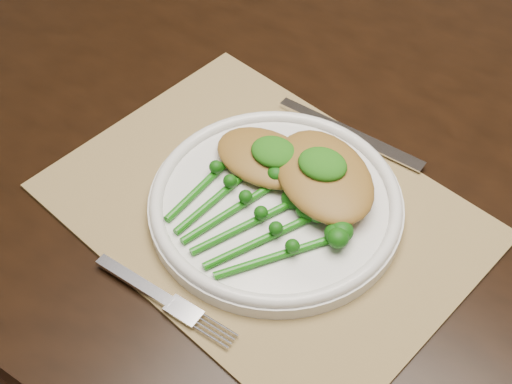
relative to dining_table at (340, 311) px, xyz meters
The scene contains 10 objects.
dining_table is the anchor object (origin of this frame).
placemat 0.41m from the dining_table, 112.12° to the right, with size 0.46×0.34×0.00m, color olive.
dinner_plate 0.42m from the dining_table, 108.67° to the right, with size 0.28×0.28×0.03m.
knife 0.38m from the dining_table, 169.87° to the left, with size 0.20×0.03×0.01m.
fork 0.49m from the dining_table, 103.57° to the right, with size 0.17×0.03×0.01m.
chicken_fillet_left 0.43m from the dining_table, 130.14° to the right, with size 0.12×0.08×0.02m, color olive.
chicken_fillet_right 0.43m from the dining_table, 96.75° to the right, with size 0.14×0.10×0.03m, color olive.
pesto_dollop_left 0.44m from the dining_table, 126.38° to the right, with size 0.05×0.05×0.02m, color #124C0A.
pesto_dollop_right 0.44m from the dining_table, 98.64° to the right, with size 0.06×0.05×0.02m, color #124C0A.
broccolini_bundle 0.45m from the dining_table, 109.93° to the right, with size 0.20×0.21×0.04m.
Camera 1 is at (0.33, -0.56, 1.37)m, focal length 50.00 mm.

